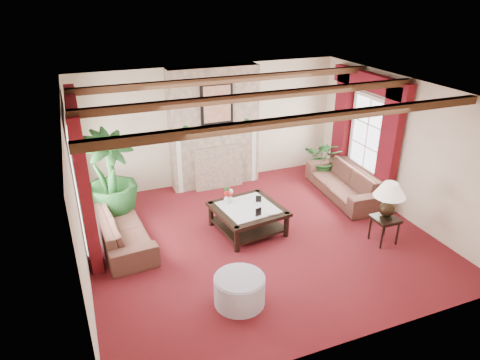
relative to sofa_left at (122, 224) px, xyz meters
name	(u,v)px	position (x,y,z in m)	size (l,w,h in m)	color
floor	(259,237)	(2.36, -0.72, -0.40)	(6.00, 6.00, 0.00)	#4F0E15
ceiling	(263,92)	(2.36, -0.72, 2.30)	(6.00, 6.00, 0.00)	white
back_wall	(211,125)	(2.36, 2.03, 0.95)	(6.00, 0.02, 2.70)	beige
left_wall	(76,200)	(-0.64, -0.72, 0.95)	(0.02, 5.50, 2.70)	beige
right_wall	(401,148)	(5.36, -0.72, 0.95)	(0.02, 5.50, 2.70)	beige
ceiling_beams	(263,96)	(2.36, -0.72, 2.24)	(6.00, 3.00, 0.12)	#362011
fireplace	(213,66)	(2.36, 1.83, 2.30)	(2.00, 0.52, 2.70)	tan
french_door_left	(68,130)	(-0.61, 0.28, 1.73)	(0.10, 1.10, 2.16)	white
french_door_right	(373,97)	(5.33, 0.28, 1.73)	(0.10, 1.10, 2.16)	white
curtains_left	(71,103)	(-0.50, 0.28, 2.15)	(0.20, 2.40, 2.55)	#4E0A16
curtains_right	(371,77)	(5.22, 0.28, 2.15)	(0.20, 2.40, 2.55)	#4E0A16
sofa_left	(122,224)	(0.00, 0.00, 0.00)	(0.75, 2.06, 0.79)	#320D1A
sofa_right	(345,178)	(4.79, 0.18, 0.03)	(0.82, 2.23, 0.85)	#320D1A
potted_palm	(112,196)	(-0.04, 0.96, 0.11)	(1.84, 2.07, 1.01)	black
small_plant	(324,163)	(4.86, 1.16, -0.01)	(1.32, 1.32, 0.77)	black
coffee_table	(248,219)	(2.25, -0.42, -0.15)	(1.19, 1.19, 0.49)	black
side_table	(384,230)	(4.37, -1.67, -0.15)	(0.42, 0.42, 0.49)	black
ottoman	(239,290)	(1.37, -2.24, -0.18)	(0.75, 0.75, 0.44)	#9696AA
table_lamp	(389,200)	(4.37, -1.67, 0.45)	(0.55, 0.55, 0.70)	black
flower_vase	(228,198)	(1.99, -0.09, 0.18)	(0.23, 0.23, 0.17)	silver
book	(265,205)	(2.47, -0.69, 0.25)	(0.23, 0.04, 0.31)	black
photo_frame_a	(258,212)	(2.30, -0.78, 0.17)	(0.12, 0.02, 0.16)	black
photo_frame_b	(259,199)	(2.52, -0.29, 0.16)	(0.11, 0.02, 0.14)	black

